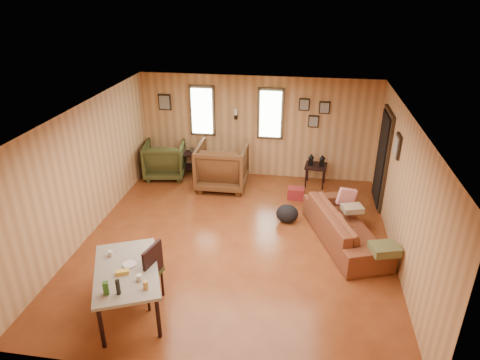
# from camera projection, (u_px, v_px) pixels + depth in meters

# --- Properties ---
(room) EXTENTS (5.54, 6.04, 2.44)m
(room) POSITION_uv_depth(u_px,v_px,m) (248.00, 176.00, 7.52)
(room) COLOR brown
(room) RESTS_ON ground
(sofa) EXTENTS (1.35, 2.29, 0.86)m
(sofa) POSITION_uv_depth(u_px,v_px,m) (346.00, 221.00, 7.63)
(sofa) COLOR brown
(sofa) RESTS_ON ground
(recliner_brown) EXTENTS (1.12, 1.05, 1.13)m
(recliner_brown) POSITION_uv_depth(u_px,v_px,m) (222.00, 164.00, 9.63)
(recliner_brown) COLOR #533118
(recliner_brown) RESTS_ON ground
(recliner_green) EXTENTS (1.05, 1.00, 0.95)m
(recliner_green) POSITION_uv_depth(u_px,v_px,m) (165.00, 158.00, 10.19)
(recliner_green) COLOR #36391A
(recliner_green) RESTS_ON ground
(end_table) EXTENTS (0.64, 0.62, 0.65)m
(end_table) POSITION_uv_depth(u_px,v_px,m) (188.00, 158.00, 10.46)
(end_table) COLOR black
(end_table) RESTS_ON ground
(side_table) EXTENTS (0.53, 0.53, 0.77)m
(side_table) POSITION_uv_depth(u_px,v_px,m) (316.00, 164.00, 9.72)
(side_table) COLOR black
(side_table) RESTS_ON ground
(cooler) EXTENTS (0.36, 0.27, 0.25)m
(cooler) POSITION_uv_depth(u_px,v_px,m) (296.00, 193.00, 9.28)
(cooler) COLOR maroon
(cooler) RESTS_ON ground
(backpack) EXTENTS (0.53, 0.46, 0.38)m
(backpack) POSITION_uv_depth(u_px,v_px,m) (287.00, 214.00, 8.34)
(backpack) COLOR black
(backpack) RESTS_ON ground
(sofa_pillows) EXTENTS (0.95, 1.88, 0.39)m
(sofa_pillows) POSITION_uv_depth(u_px,v_px,m) (365.00, 224.00, 7.39)
(sofa_pillows) COLOR brown
(sofa_pillows) RESTS_ON sofa
(dining_table) EXTENTS (1.34, 1.63, 0.93)m
(dining_table) POSITION_uv_depth(u_px,v_px,m) (127.00, 274.00, 5.89)
(dining_table) COLOR gray
(dining_table) RESTS_ON ground
(dining_chair) EXTENTS (0.55, 0.55, 0.99)m
(dining_chair) POSITION_uv_depth(u_px,v_px,m) (147.00, 270.00, 6.13)
(dining_chair) COLOR #36391A
(dining_chair) RESTS_ON ground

